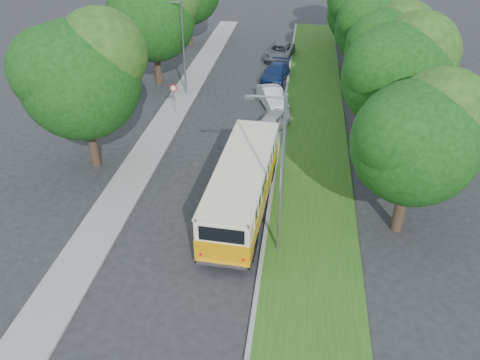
# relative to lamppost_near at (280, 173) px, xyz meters

# --- Properties ---
(ground) EXTENTS (120.00, 120.00, 0.00)m
(ground) POSITION_rel_lamppost_near_xyz_m (-4.21, 2.50, -4.37)
(ground) COLOR #242426
(ground) RESTS_ON ground
(curb) EXTENTS (0.20, 70.00, 0.15)m
(curb) POSITION_rel_lamppost_near_xyz_m (-0.61, 7.50, -4.29)
(curb) COLOR gray
(curb) RESTS_ON ground
(grass_verge) EXTENTS (4.50, 70.00, 0.13)m
(grass_verge) POSITION_rel_lamppost_near_xyz_m (1.74, 7.50, -4.30)
(grass_verge) COLOR #2A5416
(grass_verge) RESTS_ON ground
(sidewalk) EXTENTS (2.20, 70.00, 0.12)m
(sidewalk) POSITION_rel_lamppost_near_xyz_m (-9.01, 7.50, -4.31)
(sidewalk) COLOR gray
(sidewalk) RESTS_ON ground
(treeline) EXTENTS (24.27, 41.91, 9.46)m
(treeline) POSITION_rel_lamppost_near_xyz_m (-1.06, 20.49, 1.56)
(treeline) COLOR #332319
(treeline) RESTS_ON ground
(lamppost_near) EXTENTS (1.71, 0.16, 8.00)m
(lamppost_near) POSITION_rel_lamppost_near_xyz_m (0.00, 0.00, 0.00)
(lamppost_near) COLOR gray
(lamppost_near) RESTS_ON ground
(lamppost_far) EXTENTS (1.71, 0.16, 7.50)m
(lamppost_far) POSITION_rel_lamppost_near_xyz_m (-8.91, 18.50, -0.25)
(lamppost_far) COLOR gray
(lamppost_far) RESTS_ON ground
(warning_sign) EXTENTS (0.56, 0.10, 2.50)m
(warning_sign) POSITION_rel_lamppost_near_xyz_m (-8.71, 14.48, -2.66)
(warning_sign) COLOR gray
(warning_sign) RESTS_ON ground
(vintage_bus) EXTENTS (3.11, 10.29, 3.02)m
(vintage_bus) POSITION_rel_lamppost_near_xyz_m (-2.02, 3.04, -2.86)
(vintage_bus) COLOR #FFA508
(vintage_bus) RESTS_ON ground
(car_silver) EXTENTS (2.85, 4.21, 1.33)m
(car_silver) POSITION_rel_lamppost_near_xyz_m (-1.27, 12.67, -3.70)
(car_silver) COLOR #B8B8BD
(car_silver) RESTS_ON ground
(car_white) EXTENTS (2.96, 4.63, 1.44)m
(car_white) POSITION_rel_lamppost_near_xyz_m (-1.54, 17.16, -3.65)
(car_white) COLOR white
(car_white) RESTS_ON ground
(car_blue) EXTENTS (2.66, 4.97, 1.37)m
(car_blue) POSITION_rel_lamppost_near_xyz_m (-1.72, 22.98, -3.68)
(car_blue) COLOR navy
(car_blue) RESTS_ON ground
(car_grey) EXTENTS (3.10, 5.46, 1.44)m
(car_grey) POSITION_rel_lamppost_near_xyz_m (-1.75, 28.97, -3.65)
(car_grey) COLOR #5C5E64
(car_grey) RESTS_ON ground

